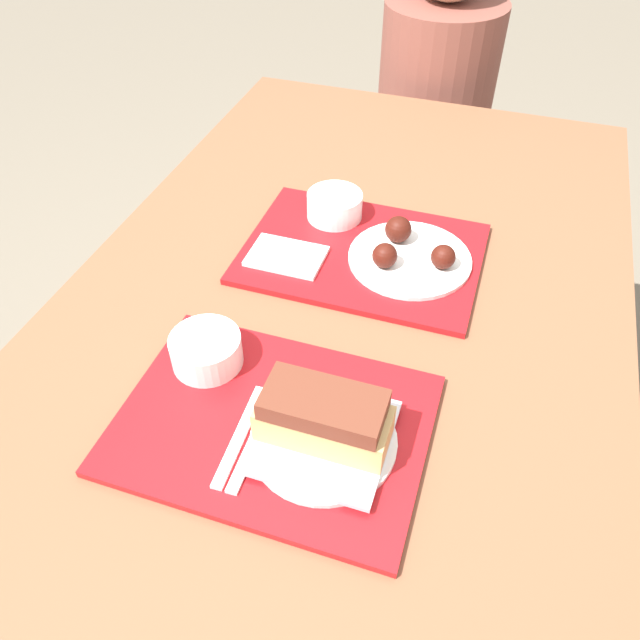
{
  "coord_description": "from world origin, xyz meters",
  "views": [
    {
      "loc": [
        0.21,
        -0.7,
        1.47
      ],
      "look_at": [
        -0.01,
        -0.04,
        0.8
      ],
      "focal_mm": 35.0,
      "sensor_mm": 36.0,
      "label": 1
    }
  ],
  "objects_px": {
    "bowl_coleslaw_near": "(206,349)",
    "wings_plate_far": "(408,253)",
    "tray_far": "(363,253)",
    "person_seated_across": "(438,75)",
    "tray_near": "(273,424)",
    "brisket_sandwich_plate": "(324,425)",
    "bowl_coleslaw_far": "(335,204)"
  },
  "relations": [
    {
      "from": "tray_far",
      "to": "wings_plate_far",
      "type": "bearing_deg",
      "value": 0.45
    },
    {
      "from": "brisket_sandwich_plate",
      "to": "tray_far",
      "type": "bearing_deg",
      "value": 98.34
    },
    {
      "from": "bowl_coleslaw_near",
      "to": "brisket_sandwich_plate",
      "type": "bearing_deg",
      "value": -21.56
    },
    {
      "from": "tray_near",
      "to": "person_seated_across",
      "type": "height_order",
      "value": "person_seated_across"
    },
    {
      "from": "tray_near",
      "to": "bowl_coleslaw_near",
      "type": "bearing_deg",
      "value": 151.18
    },
    {
      "from": "tray_far",
      "to": "brisket_sandwich_plate",
      "type": "xyz_separation_m",
      "value": [
        0.06,
        -0.42,
        0.04
      ]
    },
    {
      "from": "tray_near",
      "to": "bowl_coleslaw_near",
      "type": "relative_size",
      "value": 3.99
    },
    {
      "from": "tray_far",
      "to": "bowl_coleslaw_far",
      "type": "bearing_deg",
      "value": 132.91
    },
    {
      "from": "wings_plate_far",
      "to": "bowl_coleslaw_far",
      "type": "bearing_deg",
      "value": 152.14
    },
    {
      "from": "tray_far",
      "to": "person_seated_across",
      "type": "bearing_deg",
      "value": 91.61
    },
    {
      "from": "bowl_coleslaw_near",
      "to": "person_seated_across",
      "type": "bearing_deg",
      "value": 84.29
    },
    {
      "from": "brisket_sandwich_plate",
      "to": "wings_plate_far",
      "type": "relative_size",
      "value": 0.9
    },
    {
      "from": "tray_near",
      "to": "brisket_sandwich_plate",
      "type": "height_order",
      "value": "brisket_sandwich_plate"
    },
    {
      "from": "tray_far",
      "to": "wings_plate_far",
      "type": "xyz_separation_m",
      "value": [
        0.08,
        0.0,
        0.02
      ]
    },
    {
      "from": "tray_near",
      "to": "person_seated_across",
      "type": "bearing_deg",
      "value": 90.42
    },
    {
      "from": "brisket_sandwich_plate",
      "to": "wings_plate_far",
      "type": "distance_m",
      "value": 0.42
    },
    {
      "from": "person_seated_across",
      "to": "wings_plate_far",
      "type": "bearing_deg",
      "value": -83.11
    },
    {
      "from": "bowl_coleslaw_near",
      "to": "bowl_coleslaw_far",
      "type": "distance_m",
      "value": 0.43
    },
    {
      "from": "wings_plate_far",
      "to": "tray_near",
      "type": "bearing_deg",
      "value": -103.6
    },
    {
      "from": "tray_near",
      "to": "person_seated_across",
      "type": "xyz_separation_m",
      "value": [
        -0.01,
        1.31,
        -0.03
      ]
    },
    {
      "from": "tray_near",
      "to": "wings_plate_far",
      "type": "relative_size",
      "value": 1.93
    },
    {
      "from": "tray_near",
      "to": "wings_plate_far",
      "type": "bearing_deg",
      "value": 76.4
    },
    {
      "from": "bowl_coleslaw_near",
      "to": "wings_plate_far",
      "type": "bearing_deg",
      "value": 55.37
    },
    {
      "from": "bowl_coleslaw_near",
      "to": "wings_plate_far",
      "type": "xyz_separation_m",
      "value": [
        0.23,
        0.34,
        -0.01
      ]
    },
    {
      "from": "bowl_coleslaw_near",
      "to": "bowl_coleslaw_far",
      "type": "xyz_separation_m",
      "value": [
        0.07,
        0.42,
        0.0
      ]
    },
    {
      "from": "tray_far",
      "to": "bowl_coleslaw_far",
      "type": "distance_m",
      "value": 0.12
    },
    {
      "from": "brisket_sandwich_plate",
      "to": "person_seated_across",
      "type": "height_order",
      "value": "person_seated_across"
    },
    {
      "from": "wings_plate_far",
      "to": "bowl_coleslaw_near",
      "type": "bearing_deg",
      "value": -124.63
    },
    {
      "from": "wings_plate_far",
      "to": "person_seated_across",
      "type": "xyz_separation_m",
      "value": [
        -0.11,
        0.9,
        -0.05
      ]
    },
    {
      "from": "bowl_coleslaw_far",
      "to": "wings_plate_far",
      "type": "distance_m",
      "value": 0.19
    },
    {
      "from": "bowl_coleslaw_far",
      "to": "person_seated_across",
      "type": "relative_size",
      "value": 0.15
    },
    {
      "from": "brisket_sandwich_plate",
      "to": "bowl_coleslaw_far",
      "type": "bearing_deg",
      "value": 105.77
    }
  ]
}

